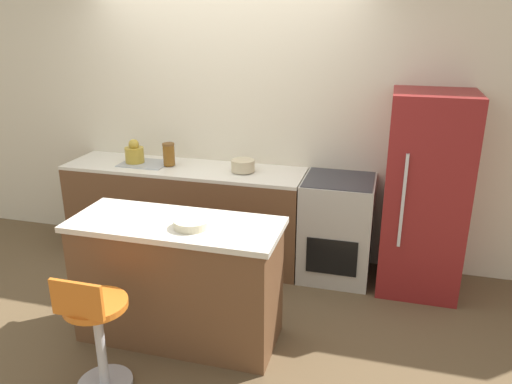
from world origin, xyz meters
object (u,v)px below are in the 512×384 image
Objects in this scene: oven_range at (337,228)px; kettle at (134,153)px; mixing_bowl at (243,166)px; stool_chair at (96,330)px; refrigerator at (425,195)px.

oven_range is 2.01m from kettle.
kettle is 1.07× the size of mixing_bowl.
kettle is (-0.70, 1.87, 0.57)m from stool_chair.
refrigerator is 2.01× the size of stool_chair.
oven_range is 2.24m from stool_chair.
refrigerator is 1.57m from mixing_bowl.
refrigerator is 7.49× the size of kettle.
refrigerator is at bearing -0.35° from kettle.
mixing_bowl is (1.07, 0.00, -0.04)m from kettle.
kettle is at bearing 180.00° from mixing_bowl.
stool_chair is 1.98m from mixing_bowl.
kettle reaches higher than stool_chair.
kettle is 1.07m from mixing_bowl.
refrigerator is (0.70, -0.01, 0.38)m from oven_range.
stool_chair is (-1.93, -1.85, -0.41)m from refrigerator.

